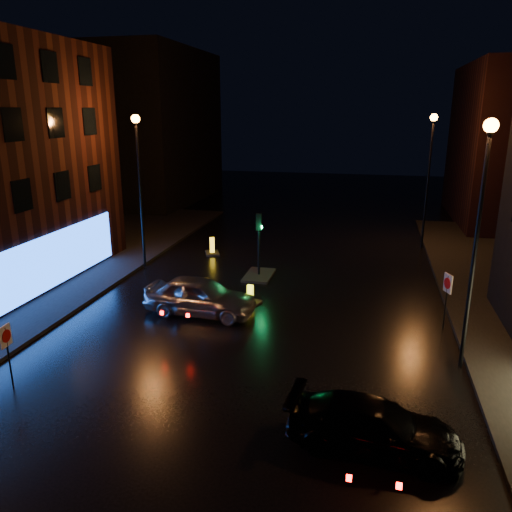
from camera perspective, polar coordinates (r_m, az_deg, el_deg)
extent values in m
plane|color=black|center=(14.48, -7.77, -20.29)|extent=(120.00, 120.00, 0.00)
cube|color=black|center=(50.14, -11.30, 14.26)|extent=(8.00, 16.00, 14.00)
cylinder|color=black|center=(27.99, -13.04, 6.50)|extent=(0.14, 0.14, 8.00)
cylinder|color=black|center=(27.62, -13.58, 14.69)|extent=(0.20, 0.20, 0.25)
sphere|color=orange|center=(27.61, -13.61, 15.00)|extent=(0.44, 0.44, 0.44)
cylinder|color=black|center=(17.73, 23.66, -0.10)|extent=(0.14, 0.14, 8.00)
cylinder|color=black|center=(17.13, 25.22, 12.84)|extent=(0.20, 0.20, 0.25)
sphere|color=orange|center=(17.13, 25.28, 13.34)|extent=(0.44, 0.44, 0.44)
cylinder|color=black|center=(33.28, 18.98, 7.55)|extent=(0.14, 0.14, 8.00)
cylinder|color=black|center=(32.96, 19.64, 14.43)|extent=(0.20, 0.20, 0.25)
sphere|color=orange|center=(32.96, 19.67, 14.69)|extent=(0.44, 0.44, 0.44)
cube|color=black|center=(26.80, 0.33, -2.21)|extent=(1.40, 2.40, 0.12)
cylinder|color=black|center=(26.40, 0.34, 0.55)|extent=(0.12, 0.12, 2.80)
cube|color=black|center=(26.01, 0.34, 3.94)|extent=(0.28, 0.22, 0.90)
cylinder|color=#0CFF59|center=(26.04, 0.64, 3.32)|extent=(0.05, 0.18, 0.18)
imported|color=#AAADB2|center=(21.88, -6.39, -4.56)|extent=(4.96, 2.23, 1.65)
imported|color=black|center=(14.12, 13.28, -18.40)|extent=(4.70, 2.28, 1.32)
cube|color=black|center=(23.02, -0.66, -5.45)|extent=(1.00, 1.24, 0.09)
cube|color=#FFFC19|center=(22.85, -0.66, -4.41)|extent=(0.29, 0.23, 0.90)
cube|color=black|center=(22.85, -0.66, -4.41)|extent=(0.26, 0.10, 0.54)
cube|color=black|center=(31.06, -5.02, 0.34)|extent=(1.21, 1.41, 0.10)
cube|color=yellow|center=(30.93, -5.04, 1.22)|extent=(0.33, 0.28, 1.00)
cube|color=black|center=(30.93, -5.04, 1.22)|extent=(0.28, 0.14, 0.60)
cylinder|color=black|center=(17.98, -26.40, -10.37)|extent=(0.06, 0.06, 2.08)
cube|color=silver|center=(17.67, -26.71, -8.17)|extent=(0.09, 0.52, 0.71)
cylinder|color=#B20C0C|center=(17.65, -26.63, -8.18)|extent=(0.05, 0.42, 0.42)
cylinder|color=black|center=(21.59, 20.87, -4.99)|extent=(0.06, 0.06, 2.27)
cube|color=silver|center=(21.32, 21.09, -2.92)|extent=(0.26, 0.54, 0.77)
cylinder|color=#B20C0C|center=(21.30, 21.02, -2.93)|extent=(0.19, 0.43, 0.45)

